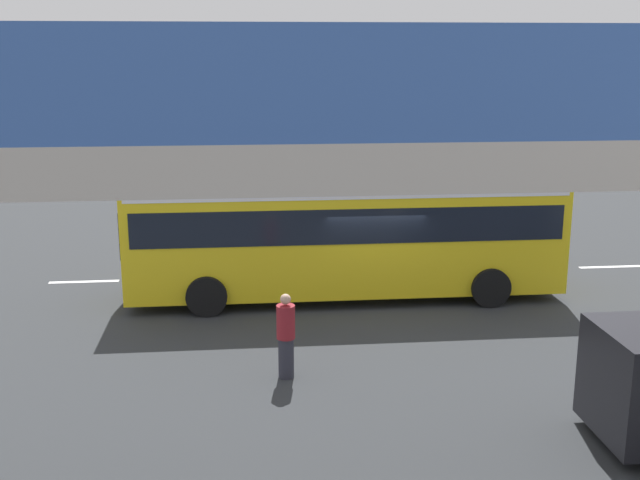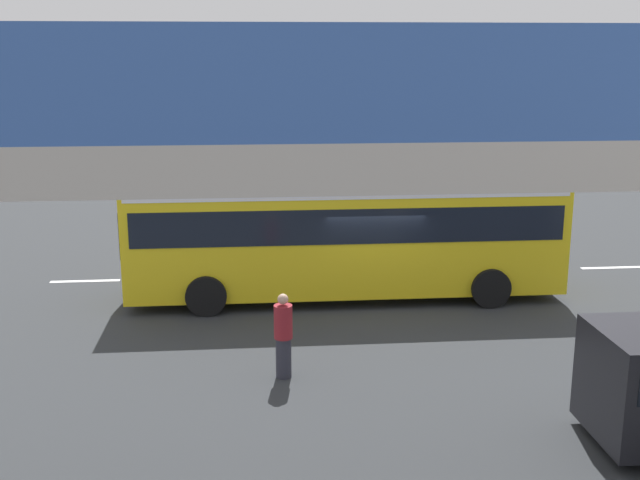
% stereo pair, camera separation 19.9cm
% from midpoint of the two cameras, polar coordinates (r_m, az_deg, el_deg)
% --- Properties ---
extents(ground, '(80.00, 80.00, 0.00)m').
position_cam_midpoint_polar(ground, '(21.14, 3.90, -4.41)').
color(ground, '#2D3033').
extents(city_bus, '(11.54, 2.85, 3.15)m').
position_cam_midpoint_polar(city_bus, '(20.95, 2.09, 0.80)').
color(city_bus, yellow).
rests_on(city_bus, ground).
extents(pedestrian, '(0.38, 0.38, 1.79)m').
position_cam_midpoint_polar(pedestrian, '(16.02, -2.34, -7.04)').
color(pedestrian, '#2D2D38').
rests_on(pedestrian, ground).
extents(traffic_sign, '(0.08, 0.60, 2.80)m').
position_cam_midpoint_polar(traffic_sign, '(24.86, -12.27, 2.55)').
color(traffic_sign, slate).
rests_on(traffic_sign, ground).
extents(lane_dash_leftmost, '(2.00, 0.20, 0.01)m').
position_cam_midpoint_polar(lane_dash_leftmost, '(25.88, 20.77, -1.89)').
color(lane_dash_leftmost, silver).
rests_on(lane_dash_leftmost, ground).
extents(lane_dash_left, '(2.00, 0.20, 0.01)m').
position_cam_midpoint_polar(lane_dash_left, '(24.41, 12.28, -2.21)').
color(lane_dash_left, silver).
rests_on(lane_dash_left, ground).
extents(lane_dash_centre, '(2.00, 0.20, 0.01)m').
position_cam_midpoint_polar(lane_dash_centre, '(23.53, 2.94, -2.50)').
color(lane_dash_centre, silver).
rests_on(lane_dash_centre, ground).
extents(lane_dash_right, '(2.00, 0.20, 0.01)m').
position_cam_midpoint_polar(lane_dash_right, '(23.32, -6.85, -2.73)').
color(lane_dash_right, silver).
rests_on(lane_dash_right, ground).
extents(lane_dash_rightmost, '(2.00, 0.20, 0.01)m').
position_cam_midpoint_polar(lane_dash_rightmost, '(23.79, -16.54, -2.89)').
color(lane_dash_rightmost, silver).
rests_on(lane_dash_rightmost, ground).
extents(pedestrian_overpass, '(31.80, 2.60, 6.80)m').
position_cam_midpoint_polar(pedestrian_overpass, '(9.27, 15.42, 4.16)').
color(pedestrian_overpass, '#B2ADA5').
rests_on(pedestrian_overpass, ground).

